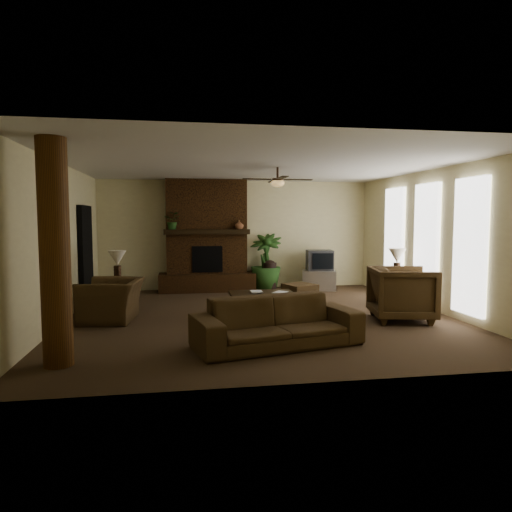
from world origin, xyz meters
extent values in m
plane|color=#4B3725|center=(0.00, 0.00, 0.00)|extent=(7.00, 7.00, 0.00)
plane|color=silver|center=(0.00, 0.00, 2.80)|extent=(7.00, 7.00, 0.00)
plane|color=beige|center=(0.00, 3.50, 1.40)|extent=(7.00, 0.00, 7.00)
plane|color=beige|center=(0.00, -3.50, 1.40)|extent=(7.00, 0.00, 7.00)
plane|color=beige|center=(-3.50, 0.00, 1.40)|extent=(0.00, 7.00, 7.00)
plane|color=beige|center=(3.50, 0.00, 1.40)|extent=(0.00, 7.00, 7.00)
cube|color=#492A13|center=(-0.80, 3.25, 1.40)|extent=(2.00, 0.50, 2.80)
cube|color=#492A13|center=(-0.80, 3.15, 0.23)|extent=(2.40, 0.70, 0.45)
cube|color=black|center=(-0.80, 2.99, 0.82)|extent=(0.75, 0.04, 0.65)
cube|color=black|center=(-0.80, 2.97, 1.50)|extent=(2.10, 0.28, 0.12)
cube|color=white|center=(3.45, 1.60, 1.35)|extent=(0.08, 0.85, 2.35)
cube|color=white|center=(3.45, 0.20, 1.35)|extent=(0.08, 0.85, 2.35)
cube|color=white|center=(3.45, -1.20, 1.35)|extent=(0.08, 0.85, 2.35)
cylinder|color=#5B3616|center=(-2.95, -2.40, 1.40)|extent=(0.36, 0.36, 2.80)
cube|color=black|center=(-3.44, 1.80, 1.05)|extent=(0.10, 1.00, 2.10)
cylinder|color=#302015|center=(0.40, 0.30, 2.68)|extent=(0.04, 0.04, 0.24)
cylinder|color=#302015|center=(0.40, 0.30, 2.56)|extent=(0.20, 0.20, 0.06)
ellipsoid|color=#F2BF72|center=(0.40, 0.30, 2.50)|extent=(0.26, 0.26, 0.14)
cube|color=black|center=(0.80, 0.30, 2.57)|extent=(0.55, 0.12, 0.01)
cube|color=black|center=(0.00, 0.30, 2.57)|extent=(0.55, 0.12, 0.01)
cube|color=black|center=(0.40, 0.70, 2.57)|extent=(0.12, 0.55, 0.01)
cube|color=black|center=(0.40, -0.10, 2.57)|extent=(0.12, 0.55, 0.01)
imported|color=#4C3820|center=(-0.08, -1.99, 0.47)|extent=(2.48, 1.22, 0.93)
imported|color=#4C3820|center=(-2.67, 0.08, 0.49)|extent=(0.86, 1.21, 0.98)
imported|color=#4C3820|center=(2.47, -0.75, 0.53)|extent=(1.15, 1.20, 1.06)
cube|color=black|center=(0.06, 0.12, 0.40)|extent=(1.20, 0.70, 0.06)
cube|color=black|center=(-0.44, -0.13, 0.18)|extent=(0.07, 0.07, 0.37)
cube|color=black|center=(0.56, -0.13, 0.18)|extent=(0.07, 0.07, 0.37)
cube|color=black|center=(-0.44, 0.37, 0.18)|extent=(0.07, 0.07, 0.37)
cube|color=black|center=(0.56, 0.37, 0.18)|extent=(0.07, 0.07, 0.37)
cube|color=#4C3820|center=(1.11, 1.26, 0.20)|extent=(0.78, 0.78, 0.40)
cube|color=silver|center=(2.05, 2.88, 0.25)|extent=(0.96, 0.72, 0.50)
cube|color=#343437|center=(2.06, 2.88, 0.76)|extent=(0.71, 0.58, 0.52)
cube|color=black|center=(2.06, 2.62, 0.76)|extent=(0.52, 0.10, 0.40)
cylinder|color=black|center=(0.79, 3.05, 0.35)|extent=(0.34, 0.34, 0.70)
sphere|color=black|center=(0.79, 3.05, 0.60)|extent=(0.34, 0.34, 0.34)
imported|color=#2C5421|center=(0.70, 3.15, 0.40)|extent=(1.31, 1.64, 0.81)
cube|color=black|center=(-2.69, 1.00, 0.28)|extent=(0.59, 0.59, 0.55)
cylinder|color=#302015|center=(-2.68, 0.97, 0.73)|extent=(0.17, 0.17, 0.35)
cone|color=white|center=(-2.68, 0.97, 1.05)|extent=(0.43, 0.43, 0.30)
cube|color=black|center=(3.02, 0.58, 0.28)|extent=(0.59, 0.59, 0.55)
cylinder|color=#302015|center=(3.05, 0.63, 0.73)|extent=(0.15, 0.15, 0.35)
cone|color=white|center=(3.05, 0.63, 1.05)|extent=(0.40, 0.40, 0.30)
imported|color=#2C5421|center=(-1.63, 3.01, 1.72)|extent=(0.46, 0.50, 0.33)
imported|color=brown|center=(-0.01, 2.92, 1.67)|extent=(0.23, 0.24, 0.22)
imported|color=#999999|center=(-0.15, 0.12, 0.57)|extent=(0.22, 0.03, 0.29)
imported|color=#999999|center=(0.31, 0.06, 0.58)|extent=(0.18, 0.15, 0.29)
camera|label=1|loc=(-1.41, -8.22, 1.82)|focal=31.70mm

